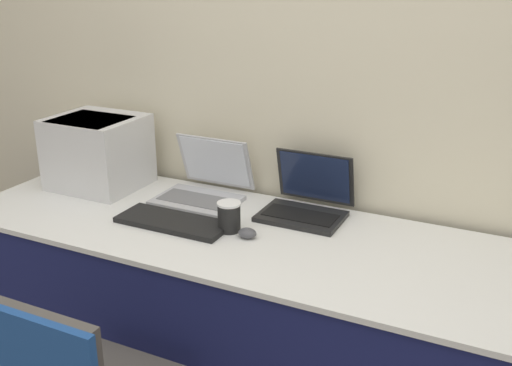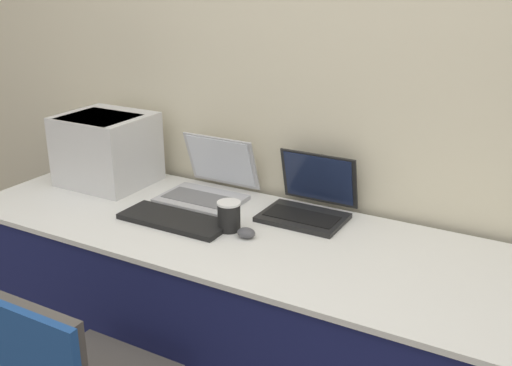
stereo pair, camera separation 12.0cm
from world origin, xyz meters
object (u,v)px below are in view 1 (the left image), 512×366
Objects in this scene: printer at (97,149)px; mouse at (247,233)px; external_keyboard at (173,222)px; coffee_cup at (229,217)px; laptop_right at (306,202)px; laptop_left at (204,186)px.

mouse is at bearing -13.35° from printer.
coffee_cup is at bearing 11.60° from external_keyboard.
external_keyboard is 0.30m from mouse.
laptop_right is 0.33m from coffee_cup.
mouse is (-0.11, -0.29, -0.03)m from laptop_right.
laptop_right is 0.31m from mouse.
printer is at bearing 167.00° from coffee_cup.
printer is 0.85m from mouse.
laptop_left is (0.48, 0.07, -0.11)m from printer.
printer is 0.94m from laptop_right.
laptop_right is at bearing 69.58° from mouse.
printer is at bearing -174.03° from laptop_right.
external_keyboard is at bearing -83.24° from laptop_left.
mouse is (0.33, -0.26, -0.04)m from laptop_left.
laptop_left reaches higher than coffee_cup.
laptop_left reaches higher than external_keyboard.
coffee_cup is at bearing 163.70° from mouse.
mouse is at bearing -110.42° from laptop_right.
laptop_left is at bearing 8.11° from printer.
laptop_left is at bearing 136.15° from coffee_cup.
external_keyboard is at bearing -168.40° from coffee_cup.
mouse is at bearing 3.54° from external_keyboard.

